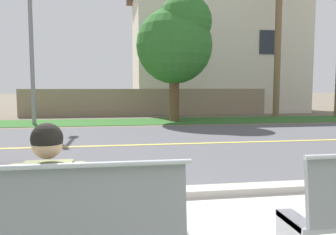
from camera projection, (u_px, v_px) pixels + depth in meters
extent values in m
plane|color=#665B4C|center=(147.00, 136.00, 10.17)|extent=(140.00, 140.00, 0.00)
cube|color=#ADA89E|center=(186.00, 192.00, 4.60)|extent=(44.00, 0.30, 0.11)
cube|color=#515156|center=(153.00, 145.00, 8.69)|extent=(52.00, 8.00, 0.01)
cube|color=#E0CC4C|center=(153.00, 145.00, 8.69)|extent=(48.00, 0.14, 0.01)
cube|color=#2D6026|center=(138.00, 122.00, 14.46)|extent=(48.00, 2.80, 0.02)
cube|color=slate|center=(63.00, 207.00, 2.22)|extent=(1.66, 0.12, 0.52)
cylinder|color=#9EA0A8|center=(62.00, 166.00, 2.18)|extent=(1.73, 0.04, 0.04)
cylinder|color=#47382D|center=(42.00, 216.00, 2.58)|extent=(0.15, 0.42, 0.15)
cylinder|color=#47382D|center=(66.00, 215.00, 2.61)|extent=(0.15, 0.42, 0.15)
cube|color=#6B7047|center=(49.00, 198.00, 2.39)|extent=(0.34, 0.20, 0.52)
cylinder|color=#6B7047|center=(18.00, 196.00, 2.37)|extent=(0.09, 0.09, 0.46)
cylinder|color=#6B7047|center=(80.00, 193.00, 2.44)|extent=(0.09, 0.09, 0.46)
sphere|color=tan|center=(47.00, 144.00, 2.36)|extent=(0.21, 0.21, 0.21)
sphere|color=black|center=(47.00, 139.00, 2.36)|extent=(0.22, 0.22, 0.22)
cylinder|color=gray|center=(31.00, 27.00, 13.08)|extent=(0.16, 0.16, 7.70)
cylinder|color=brown|center=(174.00, 98.00, 14.63)|extent=(0.43, 0.43, 2.05)
sphere|color=#2D6B28|center=(174.00, 46.00, 14.42)|extent=(3.28, 3.28, 3.28)
sphere|color=#2D6B28|center=(185.00, 22.00, 14.15)|extent=(2.29, 2.29, 2.29)
cylinder|color=brown|center=(278.00, 35.00, 16.68)|extent=(0.32, 0.32, 8.13)
cube|color=gray|center=(147.00, 102.00, 17.73)|extent=(13.00, 0.36, 1.40)
cube|color=beige|center=(213.00, 54.00, 21.31)|extent=(9.92, 6.40, 7.19)
cube|color=#232833|center=(190.00, 41.00, 17.76)|extent=(1.10, 0.06, 1.30)
cube|color=#232833|center=(269.00, 42.00, 18.44)|extent=(1.10, 0.06, 1.30)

